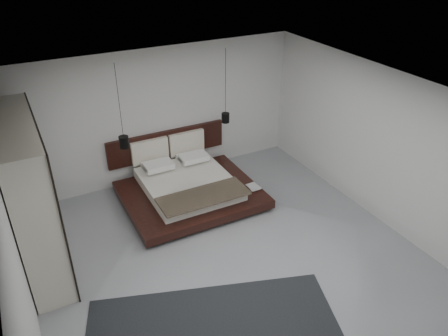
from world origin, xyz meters
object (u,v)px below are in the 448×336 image
bed (187,185)px  pendant_right (225,117)px  pendant_left (124,142)px  wardrobe (31,196)px  lattice_screen (6,164)px

bed → pendant_right: (1.06, 0.39, 1.12)m
pendant_left → wardrobe: (-1.75, -0.99, -0.10)m
pendant_left → pendant_right: (2.12, 0.00, 0.07)m
lattice_screen → wardrobe: 1.17m
wardrobe → bed: bearing=12.1°
bed → wardrobe: (-2.81, -0.60, 0.95)m
pendant_left → wardrobe: 2.02m
lattice_screen → pendant_left: 2.01m
lattice_screen → pendant_left: size_ratio=1.63×
pendant_right → wardrobe: size_ratio=0.61×
bed → pendant_left: pendant_left is taller
lattice_screen → pendant_right: 4.13m
lattice_screen → pendant_right: pendant_right is taller
pendant_left → pendant_right: 2.13m
bed → wardrobe: 3.03m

